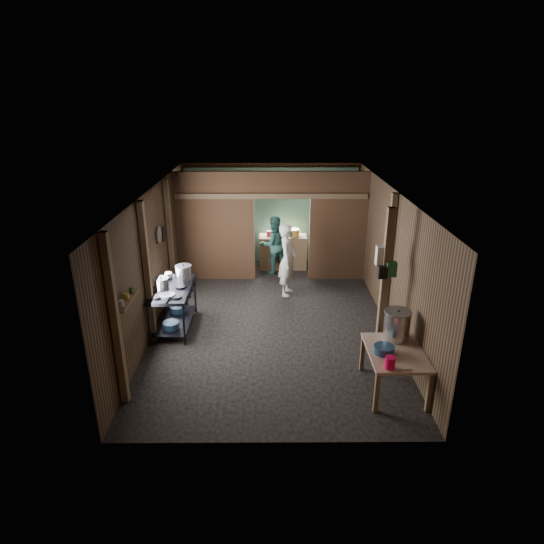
{
  "coord_description": "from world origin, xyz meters",
  "views": [
    {
      "loc": [
        -0.05,
        -8.28,
        4.26
      ],
      "look_at": [
        0.0,
        -0.2,
        1.1
      ],
      "focal_mm": 30.44,
      "sensor_mm": 36.0,
      "label": 1
    }
  ],
  "objects_px": {
    "gas_range": "(174,308)",
    "cook": "(288,260)",
    "stock_pot": "(397,325)",
    "prep_table": "(394,370)",
    "yellow_tub": "(293,233)",
    "stove_pot_large": "(184,273)",
    "pink_bucket": "(390,363)"
  },
  "relations": [
    {
      "from": "cook",
      "to": "gas_range",
      "type": "bearing_deg",
      "value": 136.94
    },
    {
      "from": "stove_pot_large",
      "to": "yellow_tub",
      "type": "bearing_deg",
      "value": 52.21
    },
    {
      "from": "prep_table",
      "to": "pink_bucket",
      "type": "bearing_deg",
      "value": -114.53
    },
    {
      "from": "stock_pot",
      "to": "cook",
      "type": "height_order",
      "value": "cook"
    },
    {
      "from": "prep_table",
      "to": "stock_pot",
      "type": "bearing_deg",
      "value": 76.71
    },
    {
      "from": "yellow_tub",
      "to": "stove_pot_large",
      "type": "bearing_deg",
      "value": -127.79
    },
    {
      "from": "stock_pot",
      "to": "yellow_tub",
      "type": "height_order",
      "value": "stock_pot"
    },
    {
      "from": "prep_table",
      "to": "stove_pot_large",
      "type": "distance_m",
      "value": 4.32
    },
    {
      "from": "pink_bucket",
      "to": "cook",
      "type": "height_order",
      "value": "cook"
    },
    {
      "from": "yellow_tub",
      "to": "prep_table",
      "type": "bearing_deg",
      "value": -76.46
    },
    {
      "from": "prep_table",
      "to": "cook",
      "type": "xyz_separation_m",
      "value": [
        -1.48,
        3.61,
        0.48
      ]
    },
    {
      "from": "yellow_tub",
      "to": "cook",
      "type": "bearing_deg",
      "value": -96.79
    },
    {
      "from": "gas_range",
      "to": "pink_bucket",
      "type": "xyz_separation_m",
      "value": [
        3.5,
        -2.45,
        0.34
      ]
    },
    {
      "from": "prep_table",
      "to": "pink_bucket",
      "type": "height_order",
      "value": "pink_bucket"
    },
    {
      "from": "prep_table",
      "to": "stove_pot_large",
      "type": "relative_size",
      "value": 3.58
    },
    {
      "from": "stove_pot_large",
      "to": "stock_pot",
      "type": "distance_m",
      "value": 4.14
    },
    {
      "from": "prep_table",
      "to": "stock_pot",
      "type": "distance_m",
      "value": 0.69
    },
    {
      "from": "prep_table",
      "to": "stove_pot_large",
      "type": "height_order",
      "value": "stove_pot_large"
    },
    {
      "from": "gas_range",
      "to": "stock_pot",
      "type": "relative_size",
      "value": 2.94
    },
    {
      "from": "prep_table",
      "to": "cook",
      "type": "relative_size",
      "value": 0.7
    },
    {
      "from": "stock_pot",
      "to": "cook",
      "type": "bearing_deg",
      "value": 115.93
    },
    {
      "from": "pink_bucket",
      "to": "prep_table",
      "type": "bearing_deg",
      "value": 65.47
    },
    {
      "from": "gas_range",
      "to": "prep_table",
      "type": "bearing_deg",
      "value": -28.39
    },
    {
      "from": "gas_range",
      "to": "yellow_tub",
      "type": "height_order",
      "value": "yellow_tub"
    },
    {
      "from": "pink_bucket",
      "to": "stove_pot_large",
      "type": "bearing_deg",
      "value": 139.67
    },
    {
      "from": "stock_pot",
      "to": "prep_table",
      "type": "bearing_deg",
      "value": -103.29
    },
    {
      "from": "stove_pot_large",
      "to": "pink_bucket",
      "type": "height_order",
      "value": "stove_pot_large"
    },
    {
      "from": "stove_pot_large",
      "to": "stock_pot",
      "type": "xyz_separation_m",
      "value": [
        3.63,
        -2.0,
        -0.09
      ]
    },
    {
      "from": "gas_range",
      "to": "cook",
      "type": "xyz_separation_m",
      "value": [
        2.23,
        1.61,
        0.39
      ]
    },
    {
      "from": "prep_table",
      "to": "yellow_tub",
      "type": "relative_size",
      "value": 3.52
    },
    {
      "from": "gas_range",
      "to": "stove_pot_large",
      "type": "bearing_deg",
      "value": 65.73
    },
    {
      "from": "gas_range",
      "to": "prep_table",
      "type": "xyz_separation_m",
      "value": [
        3.71,
        -2.0,
        -0.09
      ]
    }
  ]
}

